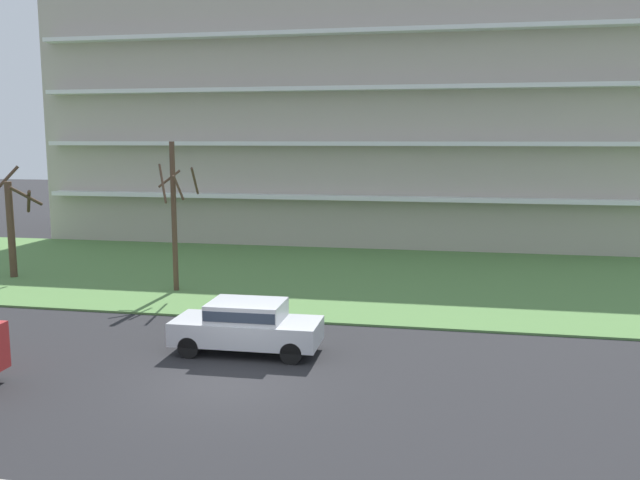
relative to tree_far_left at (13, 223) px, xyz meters
name	(u,v)px	position (x,y,z in m)	size (l,w,h in m)	color
ground	(226,382)	(13.91, -10.94, -2.58)	(160.00, 160.00, 0.00)	#232326
grass_lawn_strip	(325,276)	(13.91, 3.06, -2.54)	(80.00, 16.00, 0.08)	#547F42
apartment_building	(364,119)	(13.91, 16.55, 5.05)	(38.42, 11.95, 15.27)	#B2A899
tree_far_left	(13,223)	(0.00, 0.00, 0.00)	(2.16, 2.35, 5.16)	#4C3828
tree_left	(175,212)	(8.40, -1.21, 0.79)	(1.84, 1.81, 6.27)	#4C3828
sedan_silver_near_left	(247,324)	(13.71, -8.44, -1.71)	(4.42, 1.86, 1.57)	#B7BABF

